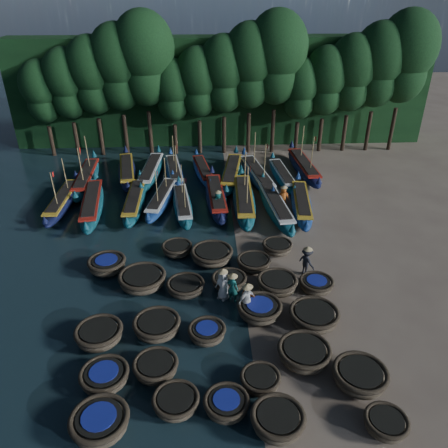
{
  "coord_description": "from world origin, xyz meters",
  "views": [
    {
      "loc": [
        -1.95,
        -19.99,
        14.45
      ],
      "look_at": [
        -0.75,
        3.52,
        1.3
      ],
      "focal_mm": 35.0,
      "sensor_mm": 36.0,
      "label": 1
    }
  ],
  "objects_px": {
    "coracle_0": "(100,422)",
    "fisherman_3": "(307,261)",
    "coracle_4": "(386,423)",
    "long_boat_2": "(135,201)",
    "long_boat_13": "(203,171)",
    "coracle_6": "(156,367)",
    "long_boat_3": "(162,198)",
    "coracle_9": "(360,376)",
    "coracle_10": "(99,334)",
    "coracle_13": "(260,309)",
    "long_boat_15": "(257,175)",
    "fisherman_1": "(233,286)",
    "long_boat_6": "(244,200)",
    "fisherman_0": "(223,284)",
    "coracle_3": "(278,420)",
    "long_boat_14": "(232,173)",
    "coracle_17": "(229,281)",
    "long_boat_0": "(63,201)",
    "coracle_14": "(314,316)",
    "long_boat_5": "(216,197)",
    "coracle_16": "(186,287)",
    "coracle_23": "(254,263)",
    "long_boat_9": "(86,178)",
    "fisherman_6": "(283,197)",
    "coracle_7": "(260,380)",
    "long_boat_4": "(183,205)",
    "coracle_19": "(316,284)",
    "long_boat_11": "(151,171)",
    "coracle_1": "(176,402)",
    "long_boat_17": "(303,167)",
    "coracle_21": "(177,249)",
    "coracle_22": "(212,255)",
    "coracle_24": "(277,247)",
    "fisherman_5": "(218,201)",
    "coracle_20": "(107,264)",
    "coracle_12": "(207,332)",
    "long_boat_7": "(275,206)",
    "long_boat_10": "(127,171)",
    "long_boat_12": "(174,171)",
    "coracle_11": "(157,326)",
    "coracle_2": "(226,404)",
    "coracle_18": "(277,284)",
    "fisherman_4": "(247,299)",
    "long_boat_16": "(282,176)"
  },
  "relations": [
    {
      "from": "coracle_1",
      "to": "long_boat_14",
      "type": "bearing_deg",
      "value": 80.73
    },
    {
      "from": "coracle_7",
      "to": "long_boat_0",
      "type": "bearing_deg",
      "value": 126.38
    },
    {
      "from": "coracle_3",
      "to": "coracle_24",
      "type": "distance_m",
      "value": 12.03
    },
    {
      "from": "coracle_14",
      "to": "long_boat_2",
      "type": "bearing_deg",
      "value": 128.29
    },
    {
      "from": "coracle_22",
      "to": "long_boat_6",
      "type": "relative_size",
      "value": 0.31
    },
    {
      "from": "long_boat_2",
      "to": "long_boat_13",
      "type": "distance_m",
      "value": 7.54
    },
    {
      "from": "coracle_1",
      "to": "long_boat_17",
      "type": "xyz_separation_m",
      "value": [
        9.81,
        23.1,
        0.23
      ]
    },
    {
      "from": "long_boat_2",
      "to": "long_boat_15",
      "type": "xyz_separation_m",
      "value": [
        9.38,
        4.26,
        0.06
      ]
    },
    {
      "from": "long_boat_4",
      "to": "long_boat_14",
      "type": "distance_m",
      "value": 6.65
    },
    {
      "from": "long_boat_13",
      "to": "fisherman_1",
      "type": "xyz_separation_m",
      "value": [
        1.36,
        -16.56,
        0.43
      ]
    },
    {
      "from": "long_boat_12",
      "to": "coracle_10",
      "type": "bearing_deg",
      "value": -105.09
    },
    {
      "from": "long_boat_16",
      "to": "coracle_24",
      "type": "bearing_deg",
      "value": -105.87
    },
    {
      "from": "coracle_23",
      "to": "long_boat_9",
      "type": "height_order",
      "value": "long_boat_9"
    },
    {
      "from": "coracle_14",
      "to": "long_boat_5",
      "type": "xyz_separation_m",
      "value": [
        -4.21,
        13.13,
        0.12
      ]
    },
    {
      "from": "long_boat_4",
      "to": "coracle_11",
      "type": "bearing_deg",
      "value": -100.05
    },
    {
      "from": "coracle_13",
      "to": "long_boat_15",
      "type": "bearing_deg",
      "value": 83.79
    },
    {
      "from": "coracle_7",
      "to": "coracle_22",
      "type": "xyz_separation_m",
      "value": [
        -1.71,
        9.14,
        0.11
      ]
    },
    {
      "from": "coracle_14",
      "to": "coracle_21",
      "type": "relative_size",
      "value": 1.17
    },
    {
      "from": "long_boat_6",
      "to": "long_boat_9",
      "type": "relative_size",
      "value": 1.05
    },
    {
      "from": "coracle_9",
      "to": "coracle_10",
      "type": "xyz_separation_m",
      "value": [
        -11.03,
        2.96,
        -0.0
      ]
    },
    {
      "from": "fisherman_0",
      "to": "fisherman_4",
      "type": "bearing_deg",
      "value": -3.14
    },
    {
      "from": "coracle_4",
      "to": "long_boat_2",
      "type": "xyz_separation_m",
      "value": [
        -11.43,
        18.62,
        0.17
      ]
    },
    {
      "from": "coracle_17",
      "to": "long_boat_16",
      "type": "height_order",
      "value": "long_boat_16"
    },
    {
      "from": "coracle_12",
      "to": "coracle_18",
      "type": "height_order",
      "value": "coracle_18"
    },
    {
      "from": "coracle_10",
      "to": "long_boat_4",
      "type": "xyz_separation_m",
      "value": [
        3.36,
        12.85,
        0.04
      ]
    },
    {
      "from": "coracle_18",
      "to": "long_boat_17",
      "type": "height_order",
      "value": "long_boat_17"
    },
    {
      "from": "coracle_18",
      "to": "fisherman_3",
      "type": "xyz_separation_m",
      "value": [
        1.86,
        1.45,
        0.42
      ]
    },
    {
      "from": "coracle_2",
      "to": "long_boat_17",
      "type": "height_order",
      "value": "long_boat_17"
    },
    {
      "from": "coracle_19",
      "to": "long_boat_11",
      "type": "height_order",
      "value": "long_boat_11"
    },
    {
      "from": "long_boat_14",
      "to": "coracle_12",
      "type": "bearing_deg",
      "value": -88.0
    },
    {
      "from": "coracle_22",
      "to": "long_boat_10",
      "type": "distance_m",
      "value": 14.58
    },
    {
      "from": "coracle_0",
      "to": "fisherman_3",
      "type": "distance_m",
      "value": 13.4
    },
    {
      "from": "coracle_16",
      "to": "long_boat_6",
      "type": "distance_m",
      "value": 10.53
    },
    {
      "from": "long_boat_2",
      "to": "long_boat_6",
      "type": "distance_m",
      "value": 7.9
    },
    {
      "from": "coracle_0",
      "to": "long_boat_15",
      "type": "bearing_deg",
      "value": 69.59
    },
    {
      "from": "coracle_17",
      "to": "long_boat_0",
      "type": "xyz_separation_m",
      "value": [
        -11.44,
        10.02,
        0.15
      ]
    },
    {
      "from": "coracle_23",
      "to": "fisherman_5",
      "type": "distance_m",
      "value": 7.32
    },
    {
      "from": "coracle_13",
      "to": "coracle_19",
      "type": "height_order",
      "value": "coracle_13"
    },
    {
      "from": "coracle_24",
      "to": "long_boat_7",
      "type": "relative_size",
      "value": 0.26
    },
    {
      "from": "coracle_3",
      "to": "coracle_12",
      "type": "distance_m",
      "value": 5.37
    },
    {
      "from": "coracle_13",
      "to": "long_boat_6",
      "type": "bearing_deg",
      "value": 88.54
    },
    {
      "from": "coracle_20",
      "to": "coracle_21",
      "type": "bearing_deg",
      "value": 22.53
    },
    {
      "from": "long_boat_13",
      "to": "fisherman_6",
      "type": "height_order",
      "value": "fisherman_6"
    },
    {
      "from": "coracle_3",
      "to": "long_boat_14",
      "type": "xyz_separation_m",
      "value": [
        -0.15,
        23.08,
        0.12
      ]
    },
    {
      "from": "coracle_9",
      "to": "long_boat_13",
      "type": "relative_size",
      "value": 0.38
    },
    {
      "from": "long_boat_7",
      "to": "fisherman_5",
      "type": "xyz_separation_m",
      "value": [
        -4.03,
        0.42,
        0.26
      ]
    },
    {
      "from": "long_boat_17",
      "to": "long_boat_16",
      "type": "bearing_deg",
      "value": -146.26
    },
    {
      "from": "fisherman_6",
      "to": "coracle_6",
      "type": "bearing_deg",
      "value": 64.78
    },
    {
      "from": "long_boat_6",
      "to": "fisherman_0",
      "type": "xyz_separation_m",
      "value": [
        -2.02,
        -10.32,
        0.31
      ]
    },
    {
      "from": "coracle_6",
      "to": "long_boat_3",
      "type": "height_order",
      "value": "long_boat_3"
    }
  ]
}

